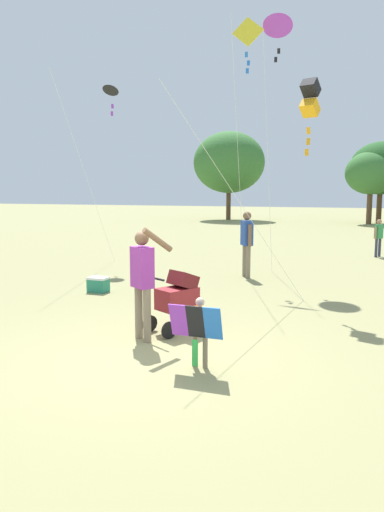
# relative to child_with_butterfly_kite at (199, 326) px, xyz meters

# --- Properties ---
(ground_plane) EXTENTS (120.00, 120.00, 0.00)m
(ground_plane) POSITION_rel_child_with_butterfly_kite_xyz_m (-0.79, 0.13, -0.59)
(ground_plane) COLOR #938E5B
(child_with_butterfly_kite) EXTENTS (0.70, 0.33, 0.96)m
(child_with_butterfly_kite) POSITION_rel_child_with_butterfly_kite_xyz_m (0.00, 0.00, 0.00)
(child_with_butterfly_kite) COLOR #7F705B
(child_with_butterfly_kite) RESTS_ON ground
(person_adult_flyer) EXTENTS (0.70, 0.48, 1.81)m
(person_adult_flyer) POSITION_rel_child_with_butterfly_kite_xyz_m (-1.22, 0.86, 0.46)
(person_adult_flyer) COLOR #7F705B
(person_adult_flyer) RESTS_ON ground
(stroller) EXTENTS (0.85, 1.09, 1.03)m
(stroller) POSITION_rel_child_with_butterfly_kite_xyz_m (-0.89, 1.52, 0.02)
(stroller) COLOR black
(stroller) RESTS_ON ground
(kite_adult_black) EXTENTS (2.05, 3.72, 4.61)m
(kite_adult_black) POSITION_rel_child_with_butterfly_kite_xyz_m (0.85, 4.47, 3.61)
(kite_adult_black) COLOR black
(kite_adult_black) RESTS_ON ground
(kite_orange_delta) EXTENTS (0.53, 3.78, 5.67)m
(kite_orange_delta) POSITION_rel_child_with_butterfly_kite_xyz_m (-5.76, 8.15, 4.82)
(kite_orange_delta) COLOR black
(kite_orange_delta) RESTS_ON ground
(kite_green_novelty) EXTENTS (0.89, 1.59, 7.02)m
(kite_green_novelty) POSITION_rel_child_with_butterfly_kite_xyz_m (-0.43, 7.87, 6.14)
(kite_green_novelty) COLOR purple
(kite_green_novelty) RESTS_ON ground
(kite_blue_high) EXTENTS (0.92, 2.15, 6.98)m
(kite_blue_high) POSITION_rel_child_with_butterfly_kite_xyz_m (-1.13, 7.29, 5.67)
(kite_blue_high) COLOR yellow
(kite_blue_high) RESTS_ON ground
(person_red_shirt) EXTENTS (0.31, 0.37, 1.33)m
(person_red_shirt) POSITION_rel_child_with_butterfly_kite_xyz_m (2.55, 12.24, 0.20)
(person_red_shirt) COLOR #33384C
(person_red_shirt) RESTS_ON ground
(person_sitting_far) EXTENTS (0.41, 0.50, 1.79)m
(person_sitting_far) POSITION_rel_child_with_butterfly_kite_xyz_m (-0.94, 6.79, 0.47)
(person_sitting_far) COLOR #7F705B
(person_sitting_far) RESTS_ON ground
(cooler_box) EXTENTS (0.45, 0.33, 0.35)m
(cooler_box) POSITION_rel_child_with_butterfly_kite_xyz_m (-3.77, 3.79, -0.41)
(cooler_box) COLOR #288466
(cooler_box) RESTS_ON ground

